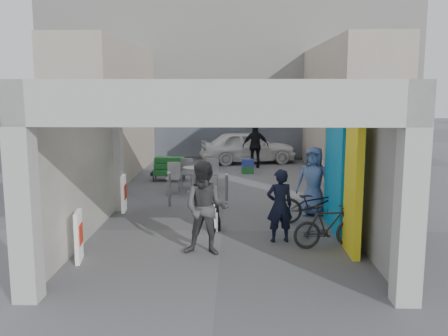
{
  "coord_description": "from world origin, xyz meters",
  "views": [
    {
      "loc": [
        0.3,
        -11.52,
        3.38
      ],
      "look_at": [
        0.03,
        1.0,
        1.35
      ],
      "focal_mm": 40.0,
      "sensor_mm": 36.0,
      "label": 1
    }
  ],
  "objects_px": {
    "border_collie": "(215,219)",
    "man_with_dog": "(280,206)",
    "white_van": "(248,147)",
    "man_crates": "(256,146)",
    "cafe_set": "(192,180)",
    "man_elderly": "(313,181)",
    "bicycle_rear": "(328,226)",
    "produce_stand": "(169,171)",
    "bicycle_front": "(315,204)",
    "man_back_turned": "(206,208)"
  },
  "relations": [
    {
      "from": "man_with_dog",
      "to": "man_back_turned",
      "type": "distance_m",
      "value": 1.81
    },
    {
      "from": "man_crates",
      "to": "bicycle_front",
      "type": "distance_m",
      "value": 8.92
    },
    {
      "from": "white_van",
      "to": "produce_stand",
      "type": "bearing_deg",
      "value": 134.08
    },
    {
      "from": "man_elderly",
      "to": "bicycle_front",
      "type": "height_order",
      "value": "man_elderly"
    },
    {
      "from": "produce_stand",
      "to": "man_with_dog",
      "type": "distance_m",
      "value": 8.07
    },
    {
      "from": "border_collie",
      "to": "white_van",
      "type": "relative_size",
      "value": 0.17
    },
    {
      "from": "man_crates",
      "to": "bicycle_rear",
      "type": "distance_m",
      "value": 10.76
    },
    {
      "from": "border_collie",
      "to": "man_with_dog",
      "type": "bearing_deg",
      "value": -34.02
    },
    {
      "from": "white_van",
      "to": "man_with_dog",
      "type": "bearing_deg",
      "value": 169.99
    },
    {
      "from": "man_crates",
      "to": "bicycle_rear",
      "type": "relative_size",
      "value": 1.22
    },
    {
      "from": "produce_stand",
      "to": "man_crates",
      "type": "bearing_deg",
      "value": 35.49
    },
    {
      "from": "produce_stand",
      "to": "man_crates",
      "type": "xyz_separation_m",
      "value": [
        3.3,
        2.98,
        0.61
      ]
    },
    {
      "from": "produce_stand",
      "to": "border_collie",
      "type": "distance_m",
      "value": 6.76
    },
    {
      "from": "man_crates",
      "to": "man_back_turned",
      "type": "bearing_deg",
      "value": 78.82
    },
    {
      "from": "man_elderly",
      "to": "produce_stand",
      "type": "bearing_deg",
      "value": 155.43
    },
    {
      "from": "produce_stand",
      "to": "man_with_dog",
      "type": "relative_size",
      "value": 0.78
    },
    {
      "from": "man_with_dog",
      "to": "cafe_set",
      "type": "bearing_deg",
      "value": -77.41
    },
    {
      "from": "produce_stand",
      "to": "bicycle_front",
      "type": "xyz_separation_m",
      "value": [
        4.41,
        -5.86,
        0.17
      ]
    },
    {
      "from": "man_with_dog",
      "to": "white_van",
      "type": "relative_size",
      "value": 0.38
    },
    {
      "from": "produce_stand",
      "to": "border_collie",
      "type": "xyz_separation_m",
      "value": [
        1.94,
        -6.47,
        -0.05
      ]
    },
    {
      "from": "white_van",
      "to": "cafe_set",
      "type": "bearing_deg",
      "value": 150.02
    },
    {
      "from": "border_collie",
      "to": "man_back_turned",
      "type": "distance_m",
      "value": 1.84
    },
    {
      "from": "bicycle_front",
      "to": "white_van",
      "type": "bearing_deg",
      "value": 12.05
    },
    {
      "from": "produce_stand",
      "to": "man_back_turned",
      "type": "distance_m",
      "value": 8.41
    },
    {
      "from": "man_crates",
      "to": "bicycle_front",
      "type": "bearing_deg",
      "value": 93.49
    },
    {
      "from": "cafe_set",
      "to": "man_with_dog",
      "type": "xyz_separation_m",
      "value": [
        2.42,
        -5.55,
        0.46
      ]
    },
    {
      "from": "man_with_dog",
      "to": "man_back_turned",
      "type": "xyz_separation_m",
      "value": [
        -1.58,
        -0.88,
        0.14
      ]
    },
    {
      "from": "bicycle_front",
      "to": "bicycle_rear",
      "type": "distance_m",
      "value": 1.85
    },
    {
      "from": "man_back_turned",
      "to": "bicycle_rear",
      "type": "xyz_separation_m",
      "value": [
        2.58,
        0.47,
        -0.49
      ]
    },
    {
      "from": "produce_stand",
      "to": "bicycle_rear",
      "type": "xyz_separation_m",
      "value": [
        4.41,
        -7.71,
        0.13
      ]
    },
    {
      "from": "man_back_turned",
      "to": "man_elderly",
      "type": "bearing_deg",
      "value": 57.59
    },
    {
      "from": "man_with_dog",
      "to": "man_back_turned",
      "type": "relative_size",
      "value": 0.85
    },
    {
      "from": "border_collie",
      "to": "white_van",
      "type": "height_order",
      "value": "white_van"
    },
    {
      "from": "bicycle_rear",
      "to": "man_elderly",
      "type": "bearing_deg",
      "value": -13.48
    },
    {
      "from": "man_with_dog",
      "to": "man_back_turned",
      "type": "height_order",
      "value": "man_back_turned"
    },
    {
      "from": "white_van",
      "to": "bicycle_rear",
      "type": "bearing_deg",
      "value": 174.63
    },
    {
      "from": "cafe_set",
      "to": "man_elderly",
      "type": "distance_m",
      "value": 4.79
    },
    {
      "from": "border_collie",
      "to": "bicycle_front",
      "type": "relative_size",
      "value": 0.37
    },
    {
      "from": "man_with_dog",
      "to": "man_elderly",
      "type": "relative_size",
      "value": 0.88
    },
    {
      "from": "man_elderly",
      "to": "bicycle_front",
      "type": "relative_size",
      "value": 0.96
    },
    {
      "from": "bicycle_front",
      "to": "bicycle_rear",
      "type": "xyz_separation_m",
      "value": [
        0.0,
        -1.85,
        -0.04
      ]
    },
    {
      "from": "man_elderly",
      "to": "bicycle_front",
      "type": "xyz_separation_m",
      "value": [
        -0.1,
        -0.91,
        -0.42
      ]
    },
    {
      "from": "cafe_set",
      "to": "border_collie",
      "type": "height_order",
      "value": "cafe_set"
    },
    {
      "from": "produce_stand",
      "to": "man_with_dog",
      "type": "height_order",
      "value": "man_with_dog"
    },
    {
      "from": "produce_stand",
      "to": "man_crates",
      "type": "distance_m",
      "value": 4.49
    },
    {
      "from": "border_collie",
      "to": "man_elderly",
      "type": "distance_m",
      "value": 3.06
    },
    {
      "from": "man_with_dog",
      "to": "man_crates",
      "type": "xyz_separation_m",
      "value": [
        -0.1,
        10.28,
        0.13
      ]
    },
    {
      "from": "cafe_set",
      "to": "bicycle_rear",
      "type": "height_order",
      "value": "cafe_set"
    },
    {
      "from": "cafe_set",
      "to": "man_with_dog",
      "type": "bearing_deg",
      "value": -66.44
    },
    {
      "from": "bicycle_front",
      "to": "man_back_turned",
      "type": "bearing_deg",
      "value": 136.29
    }
  ]
}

